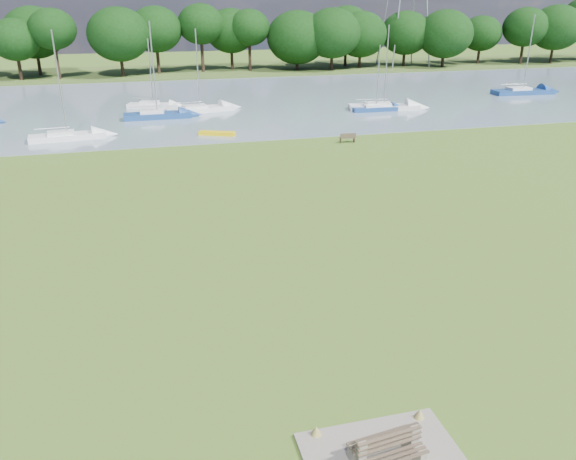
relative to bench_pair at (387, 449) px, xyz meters
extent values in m
plane|color=olive|center=(0.00, 14.00, -0.51)|extent=(220.00, 220.00, 0.00)
cube|color=gray|center=(0.00, 56.00, -0.51)|extent=(220.00, 40.00, 0.10)
cube|color=#4C6626|center=(0.00, 86.00, -0.51)|extent=(220.00, 20.00, 0.40)
cube|color=gray|center=(-0.77, -0.10, 0.23)|extent=(0.25, 0.21, 0.57)
cube|color=gray|center=(0.77, 0.10, -0.18)|extent=(0.36, 1.11, 0.46)
cube|color=gray|center=(0.77, 0.10, 0.23)|extent=(0.25, 0.21, 0.57)
cube|color=brown|center=(0.04, -0.34, 0.06)|extent=(1.90, 0.64, 0.04)
cube|color=brown|center=(0.01, -0.08, 0.37)|extent=(1.87, 0.37, 0.45)
cube|color=brown|center=(-0.04, 0.34, 0.06)|extent=(1.90, 0.64, 0.04)
cube|color=brown|center=(-0.01, 0.08, 0.37)|extent=(1.87, 0.37, 0.45)
cube|color=brown|center=(10.68, 33.71, -0.30)|extent=(0.11, 0.41, 0.41)
cube|color=brown|center=(11.84, 33.60, -0.30)|extent=(0.11, 0.41, 0.41)
cube|color=brown|center=(11.26, 33.66, -0.09)|extent=(1.38, 0.53, 0.05)
cube|color=brown|center=(11.24, 33.48, 0.12)|extent=(1.35, 0.18, 0.41)
cube|color=yellow|center=(0.94, 38.95, -0.30)|extent=(3.29, 2.03, 0.33)
cylinder|color=black|center=(-23.00, 82.00, 1.61)|extent=(0.50, 0.50, 3.84)
ellipsoid|color=black|center=(-23.00, 82.00, 6.30)|extent=(7.04, 7.04, 5.99)
cylinder|color=black|center=(-16.00, 82.00, 1.76)|extent=(0.50, 0.50, 4.13)
ellipsoid|color=black|center=(-16.00, 82.00, 6.80)|extent=(8.05, 8.05, 6.84)
cylinder|color=black|center=(-9.00, 82.00, 1.32)|extent=(0.50, 0.50, 3.26)
ellipsoid|color=black|center=(-9.00, 82.00, 5.31)|extent=(9.06, 9.06, 7.70)
cylinder|color=black|center=(-2.00, 82.00, 1.47)|extent=(0.50, 0.50, 3.55)
ellipsoid|color=black|center=(-2.00, 82.00, 5.80)|extent=(7.04, 7.04, 5.99)
cylinder|color=black|center=(5.00, 82.00, 1.61)|extent=(0.50, 0.50, 3.84)
ellipsoid|color=black|center=(5.00, 82.00, 6.30)|extent=(8.05, 8.05, 6.84)
cylinder|color=black|center=(12.00, 82.00, 1.76)|extent=(0.50, 0.50, 4.13)
ellipsoid|color=black|center=(12.00, 82.00, 6.80)|extent=(9.06, 9.06, 7.70)
cylinder|color=black|center=(19.00, 82.00, 1.32)|extent=(0.50, 0.50, 3.26)
ellipsoid|color=black|center=(19.00, 82.00, 5.31)|extent=(7.04, 7.04, 5.99)
cylinder|color=black|center=(26.00, 82.00, 1.47)|extent=(0.50, 0.50, 3.55)
ellipsoid|color=black|center=(26.00, 82.00, 5.80)|extent=(8.05, 8.05, 6.84)
cylinder|color=black|center=(33.00, 82.00, 1.61)|extent=(0.50, 0.50, 3.84)
ellipsoid|color=black|center=(33.00, 82.00, 6.30)|extent=(9.06, 9.06, 7.70)
cylinder|color=black|center=(40.00, 82.00, 1.76)|extent=(0.50, 0.50, 4.13)
ellipsoid|color=black|center=(40.00, 82.00, 6.80)|extent=(7.04, 7.04, 5.99)
cylinder|color=black|center=(47.00, 82.00, 1.32)|extent=(0.50, 0.50, 3.26)
ellipsoid|color=black|center=(47.00, 82.00, 5.31)|extent=(8.05, 8.05, 6.84)
cylinder|color=black|center=(54.00, 82.00, 1.47)|extent=(0.50, 0.50, 3.55)
ellipsoid|color=black|center=(54.00, 82.00, 5.80)|extent=(9.06, 9.06, 7.70)
cylinder|color=black|center=(61.00, 82.00, 1.61)|extent=(0.50, 0.50, 3.84)
ellipsoid|color=black|center=(61.00, 82.00, 6.30)|extent=(7.04, 7.04, 5.99)
cylinder|color=black|center=(68.00, 82.00, 1.76)|extent=(0.50, 0.50, 4.13)
ellipsoid|color=black|center=(68.00, 82.00, 6.80)|extent=(8.05, 8.05, 6.84)
cube|color=white|center=(-4.03, 53.85, -0.11)|extent=(5.86, 3.16, 0.70)
cube|color=white|center=(-4.47, 53.99, 0.31)|extent=(2.25, 1.76, 0.45)
cylinder|color=#A5A8AD|center=(-4.03, 53.85, 3.45)|extent=(0.12, 0.12, 6.81)
cube|color=navy|center=(-3.86, 47.93, -0.06)|extent=(6.68, 1.93, 0.80)
cube|color=white|center=(-4.40, 47.92, 0.42)|extent=(2.35, 1.49, 0.51)
cylinder|color=#A5A8AD|center=(-3.86, 47.93, 4.45)|extent=(0.14, 0.14, 8.69)
cube|color=white|center=(-11.75, 40.58, -0.12)|extent=(6.38, 2.40, 0.68)
cube|color=white|center=(-12.25, 40.53, 0.29)|extent=(2.31, 1.60, 0.43)
cylinder|color=#A5A8AD|center=(-11.75, 40.58, 4.26)|extent=(0.12, 0.12, 8.46)
cube|color=white|center=(0.69, 50.36, -0.12)|extent=(7.34, 3.45, 0.68)
cube|color=white|center=(0.13, 50.24, 0.30)|extent=(2.75, 2.05, 0.44)
cylinder|color=#A5A8AD|center=(0.69, 50.36, 3.98)|extent=(0.12, 0.12, 7.90)
cube|color=navy|center=(41.46, 52.00, -0.06)|extent=(7.88, 2.57, 0.80)
cube|color=white|center=(40.84, 52.03, 0.43)|extent=(2.81, 1.85, 0.51)
cylinder|color=#A5A8AD|center=(41.46, 52.00, 4.55)|extent=(0.14, 0.14, 8.87)
cube|color=navy|center=(19.14, 46.16, -0.15)|extent=(5.47, 1.65, 0.63)
cube|color=white|center=(18.71, 46.17, 0.23)|extent=(1.93, 1.24, 0.40)
cylinder|color=#A5A8AD|center=(19.14, 46.16, 3.15)|extent=(0.11, 0.11, 6.33)
cube|color=white|center=(20.22, 46.67, -0.11)|extent=(7.83, 3.66, 0.70)
cube|color=white|center=(19.63, 46.80, 0.32)|extent=(2.93, 2.18, 0.45)
cylinder|color=#A5A8AD|center=(20.22, 46.67, 4.14)|extent=(0.12, 0.12, 8.20)
camera|label=1|loc=(-5.34, -10.26, 10.88)|focal=35.00mm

